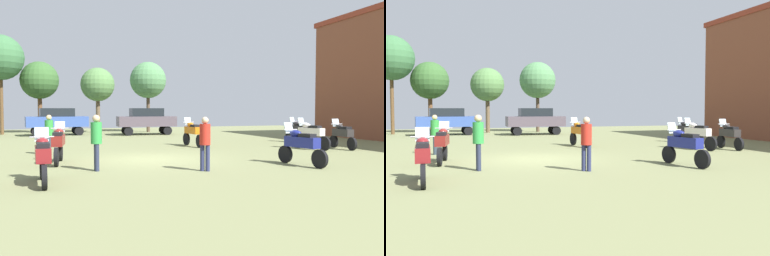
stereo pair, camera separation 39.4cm
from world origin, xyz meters
TOP-DOWN VIEW (x-y plane):
  - ground_plane at (0.00, 0.00)m, footprint 44.00×52.00m
  - motorcycle_1 at (9.68, 0.80)m, footprint 0.62×2.08m
  - motorcycle_2 at (4.43, -3.32)m, footprint 0.70×2.21m
  - motorcycle_3 at (8.15, 1.20)m, footprint 0.71×2.28m
  - motorcycle_4 at (-3.84, -3.95)m, footprint 0.62×2.19m
  - motorcycle_6 at (3.28, 4.50)m, footprint 0.62×2.23m
  - motorcycle_7 at (-3.39, -0.04)m, footprint 0.62×2.20m
  - motorcycle_9 at (9.93, 4.61)m, footprint 0.82×2.07m
  - car_1 at (-3.21, 15.94)m, footprint 4.45×2.20m
  - car_3 at (3.16, 14.44)m, footprint 4.35×1.92m
  - person_1 at (-3.71, 2.91)m, footprint 0.38×0.38m
  - person_2 at (-2.31, -2.21)m, footprint 0.35×0.35m
  - person_3 at (0.86, -3.38)m, footprint 0.48×0.48m
  - tree_1 at (4.18, 18.16)m, footprint 3.06×3.06m
  - tree_3 at (-4.44, 19.32)m, footprint 3.00×3.00m
  - tree_4 at (-7.13, 18.26)m, footprint 3.40×3.40m
  - tree_7 at (0.02, 18.35)m, footprint 2.74×2.74m

SIDE VIEW (x-z plane):
  - ground_plane at x=0.00m, z-range 0.00..0.02m
  - motorcycle_4 at x=-3.84m, z-range 0.01..1.45m
  - motorcycle_1 at x=9.68m, z-range 0.00..1.45m
  - motorcycle_9 at x=9.93m, z-range 0.01..1.47m
  - motorcycle_2 at x=4.43m, z-range 0.01..1.47m
  - motorcycle_7 at x=-3.39m, z-range 0.01..1.49m
  - motorcycle_6 at x=3.28m, z-range 0.01..1.50m
  - motorcycle_3 at x=8.15m, z-range 0.01..1.51m
  - person_1 at x=-3.71m, z-range 0.16..1.85m
  - person_3 at x=0.86m, z-range 0.16..1.85m
  - person_2 at x=-2.31m, z-range 0.17..1.92m
  - car_1 at x=-3.21m, z-range 0.19..2.19m
  - car_3 at x=3.16m, z-range 0.19..2.19m
  - tree_7 at x=0.02m, z-range 1.27..6.58m
  - tree_3 at x=-4.44m, z-range 1.36..7.10m
  - tree_1 at x=4.18m, z-range 1.42..7.34m
  - tree_4 at x=-7.13m, z-range 2.05..9.56m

